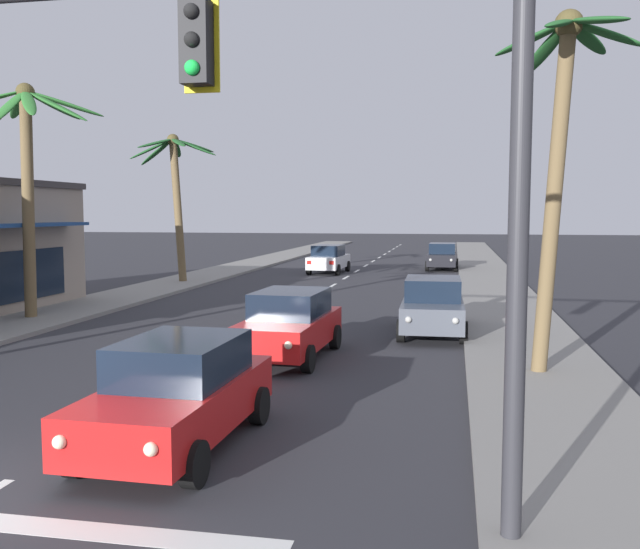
{
  "coord_description": "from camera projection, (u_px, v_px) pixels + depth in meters",
  "views": [
    {
      "loc": [
        5.88,
        -7.53,
        3.63
      ],
      "look_at": [
        2.86,
        8.0,
        2.2
      ],
      "focal_mm": 38.71,
      "sensor_mm": 36.0,
      "label": 1
    }
  ],
  "objects": [
    {
      "name": "palm_left_third",
      "position": [
        175.0,
        178.0,
        34.75
      ],
      "size": [
        4.3,
        4.46,
        7.56
      ],
      "color": "brown",
      "rests_on": "ground"
    },
    {
      "name": "traffic_signal_mast",
      "position": [
        209.0,
        96.0,
        7.67
      ],
      "size": [
        10.66,
        0.41,
        6.93
      ],
      "color": "#2D2D33",
      "rests_on": "ground"
    },
    {
      "name": "sedan_lead_at_stop_bar",
      "position": [
        178.0,
        393.0,
        10.64
      ],
      "size": [
        2.03,
        4.48,
        1.68
      ],
      "color": "red",
      "rests_on": "ground"
    },
    {
      "name": "palm_right_second",
      "position": [
        561.0,
        125.0,
        14.69
      ],
      "size": [
        3.1,
        2.92,
        7.88
      ],
      "color": "brown",
      "rests_on": "ground"
    },
    {
      "name": "sidewalk_right",
      "position": [
        503.0,
        304.0,
        26.87
      ],
      "size": [
        3.2,
        110.0,
        0.14
      ],
      "primitive_type": "cube",
      "color": "gray",
      "rests_on": "ground"
    },
    {
      "name": "palm_left_second",
      "position": [
        28.0,
        152.0,
        22.65
      ],
      "size": [
        4.56,
        4.68,
        7.84
      ],
      "color": "brown",
      "rests_on": "ground"
    },
    {
      "name": "sedan_parked_mid_kerb",
      "position": [
        442.0,
        256.0,
        43.7
      ],
      "size": [
        2.02,
        4.48,
        1.68
      ],
      "color": "black",
      "rests_on": "ground"
    },
    {
      "name": "sedan_parked_nearest_kerb",
      "position": [
        433.0,
        306.0,
        20.53
      ],
      "size": [
        2.01,
        4.48,
        1.68
      ],
      "color": "#4C515B",
      "rests_on": "ground"
    },
    {
      "name": "sedan_third_in_queue",
      "position": [
        289.0,
        324.0,
        17.19
      ],
      "size": [
        2.11,
        4.51,
        1.68
      ],
      "color": "red",
      "rests_on": "ground"
    },
    {
      "name": "sedan_oncoming_far",
      "position": [
        329.0,
        259.0,
        41.25
      ],
      "size": [
        2.12,
        4.52,
        1.68
      ],
      "color": "silver",
      "rests_on": "ground"
    },
    {
      "name": "sidewalk_left",
      "position": [
        131.0,
        295.0,
        29.83
      ],
      "size": [
        3.2,
        110.0,
        0.14
      ],
      "primitive_type": "cube",
      "color": "gray",
      "rests_on": "ground"
    },
    {
      "name": "lane_markings",
      "position": [
        320.0,
        300.0,
        28.7
      ],
      "size": [
        4.28,
        89.9,
        0.01
      ],
      "color": "silver",
      "rests_on": "ground"
    }
  ]
}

